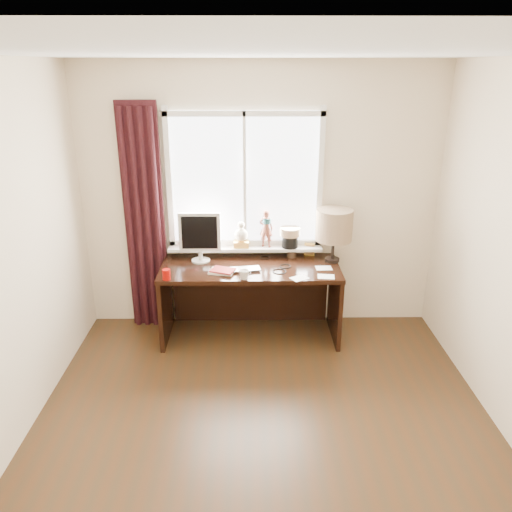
{
  "coord_description": "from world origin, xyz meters",
  "views": [
    {
      "loc": [
        -0.1,
        -2.76,
        2.54
      ],
      "look_at": [
        -0.05,
        1.25,
        1.0
      ],
      "focal_mm": 35.0,
      "sensor_mm": 36.0,
      "label": 1
    }
  ],
  "objects_px": {
    "red_cup": "(167,274)",
    "monitor": "(200,234)",
    "laptop": "(244,269)",
    "table_lamp": "(334,226)",
    "desk": "(250,285)",
    "mug": "(244,274)"
  },
  "relations": [
    {
      "from": "desk",
      "to": "red_cup",
      "type": "bearing_deg",
      "value": -152.02
    },
    {
      "from": "mug",
      "to": "desk",
      "type": "bearing_deg",
      "value": 82.14
    },
    {
      "from": "red_cup",
      "to": "monitor",
      "type": "bearing_deg",
      "value": 58.88
    },
    {
      "from": "desk",
      "to": "table_lamp",
      "type": "relative_size",
      "value": 3.27
    },
    {
      "from": "monitor",
      "to": "laptop",
      "type": "bearing_deg",
      "value": -29.77
    },
    {
      "from": "mug",
      "to": "red_cup",
      "type": "xyz_separation_m",
      "value": [
        -0.69,
        0.0,
        0.0
      ]
    },
    {
      "from": "mug",
      "to": "desk",
      "type": "xyz_separation_m",
      "value": [
        0.05,
        0.4,
        -0.29
      ]
    },
    {
      "from": "laptop",
      "to": "monitor",
      "type": "distance_m",
      "value": 0.56
    },
    {
      "from": "red_cup",
      "to": "monitor",
      "type": "relative_size",
      "value": 0.19
    },
    {
      "from": "laptop",
      "to": "desk",
      "type": "distance_m",
      "value": 0.33
    },
    {
      "from": "laptop",
      "to": "table_lamp",
      "type": "xyz_separation_m",
      "value": [
        0.86,
        0.23,
        0.35
      ]
    },
    {
      "from": "red_cup",
      "to": "laptop",
      "type": "bearing_deg",
      "value": 15.63
    },
    {
      "from": "monitor",
      "to": "table_lamp",
      "type": "relative_size",
      "value": 0.94
    },
    {
      "from": "laptop",
      "to": "desk",
      "type": "height_order",
      "value": "laptop"
    },
    {
      "from": "laptop",
      "to": "desk",
      "type": "bearing_deg",
      "value": 65.44
    },
    {
      "from": "mug",
      "to": "desk",
      "type": "relative_size",
      "value": 0.05
    },
    {
      "from": "mug",
      "to": "monitor",
      "type": "distance_m",
      "value": 0.65
    },
    {
      "from": "red_cup",
      "to": "table_lamp",
      "type": "xyz_separation_m",
      "value": [
        1.55,
        0.43,
        0.32
      ]
    },
    {
      "from": "red_cup",
      "to": "monitor",
      "type": "xyz_separation_m",
      "value": [
        0.26,
        0.44,
        0.23
      ]
    },
    {
      "from": "mug",
      "to": "table_lamp",
      "type": "height_order",
      "value": "table_lamp"
    },
    {
      "from": "mug",
      "to": "red_cup",
      "type": "height_order",
      "value": "red_cup"
    },
    {
      "from": "mug",
      "to": "desk",
      "type": "height_order",
      "value": "mug"
    }
  ]
}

